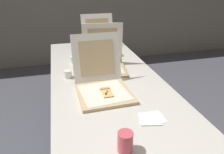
{
  "coord_description": "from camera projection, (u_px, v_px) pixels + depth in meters",
  "views": [
    {
      "loc": [
        -0.35,
        -1.0,
        1.5
      ],
      "look_at": [
        0.02,
        0.43,
        0.8
      ],
      "focal_mm": 34.05,
      "sensor_mm": 36.0,
      "label": 1
    }
  ],
  "objects": [
    {
      "name": "table",
      "position": [
        105.0,
        81.0,
        1.81
      ],
      "size": [
        0.88,
        2.14,
        0.74
      ],
      "color": "beige",
      "rests_on": "ground"
    },
    {
      "name": "pizza_box_front",
      "position": [
        103.0,
        85.0,
        1.52
      ],
      "size": [
        0.38,
        0.48,
        0.38
      ],
      "rotation": [
        0.0,
        0.0,
        0.02
      ],
      "color": "tan",
      "rests_on": "table"
    },
    {
      "name": "pizza_box_middle",
      "position": [
        104.0,
        63.0,
        1.9
      ],
      "size": [
        0.42,
        0.42,
        0.39
      ],
      "rotation": [
        0.0,
        0.0,
        -0.14
      ],
      "color": "tan",
      "rests_on": "table"
    },
    {
      "name": "pizza_box_back",
      "position": [
        101.0,
        46.0,
        2.37
      ],
      "size": [
        0.38,
        0.49,
        0.37
      ],
      "rotation": [
        0.0,
        0.0,
        0.0
      ],
      "color": "tan",
      "rests_on": "table"
    },
    {
      "name": "cup_white_far",
      "position": [
        73.0,
        59.0,
        2.06
      ],
      "size": [
        0.06,
        0.06,
        0.06
      ],
      "primitive_type": "cylinder",
      "color": "white",
      "rests_on": "table"
    },
    {
      "name": "cup_white_mid",
      "position": [
        68.0,
        74.0,
        1.74
      ],
      "size": [
        0.06,
        0.06,
        0.06
      ],
      "primitive_type": "cylinder",
      "color": "white",
      "rests_on": "table"
    },
    {
      "name": "cup_printed_front",
      "position": [
        125.0,
        142.0,
        1.0
      ],
      "size": [
        0.07,
        0.07,
        0.1
      ],
      "primitive_type": "cylinder",
      "color": "#D14C56",
      "rests_on": "table"
    },
    {
      "name": "napkin_pile",
      "position": [
        152.0,
        118.0,
        1.25
      ],
      "size": [
        0.16,
        0.15,
        0.01
      ],
      "color": "white",
      "rests_on": "table"
    }
  ]
}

